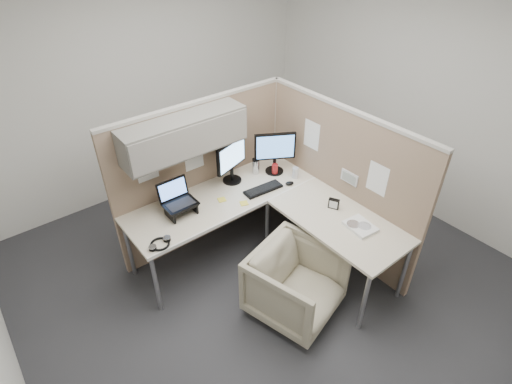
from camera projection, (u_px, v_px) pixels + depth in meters
ground at (263, 273)px, 4.16m from camera, size 4.50×4.50×0.00m
partition_back at (195, 157)px, 3.94m from camera, size 2.00×0.36×1.63m
partition_right at (336, 180)px, 4.10m from camera, size 0.07×2.03×1.63m
desk at (266, 210)px, 3.91m from camera, size 2.00×1.98×0.73m
office_chair at (296, 281)px, 3.58m from camera, size 0.88×0.85×0.75m
monitor_left at (231, 159)px, 4.09m from camera, size 0.43×0.20×0.47m
monitor_right at (275, 150)px, 4.24m from camera, size 0.40×0.25×0.47m
laptop_station at (179, 202)px, 3.74m from camera, size 0.30×0.26×0.32m
keyboard at (263, 189)px, 4.10m from camera, size 0.42×0.17×0.02m
mouse at (290, 183)px, 4.19m from camera, size 0.11×0.09×0.03m
travel_mug at (256, 166)px, 4.33m from camera, size 0.08×0.08×0.17m
soda_can_green at (295, 173)px, 4.27m from camera, size 0.07×0.07×0.12m
soda_can_silver at (275, 169)px, 4.33m from camera, size 0.07×0.07×0.12m
sticky_note_b at (244, 203)px, 3.92m from camera, size 0.10×0.10×0.01m
sticky_note_d at (222, 200)px, 3.97m from camera, size 0.09×0.09×0.01m
headphones at (160, 244)px, 3.43m from camera, size 0.22×0.20×0.03m
paper_stack at (360, 226)px, 3.62m from camera, size 0.24×0.29×0.03m
desk_clock at (334, 204)px, 3.84m from camera, size 0.08×0.11×0.10m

